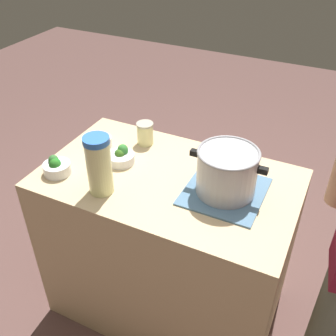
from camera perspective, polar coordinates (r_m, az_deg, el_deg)
name	(u,v)px	position (r m, az deg, el deg)	size (l,w,h in m)	color
ground_plane	(168,301)	(2.35, 0.00, -18.61)	(8.00, 8.00, 0.00)	brown
counter_slab	(168,247)	(2.01, 0.00, -11.33)	(1.12, 0.67, 0.87)	#D0B386
dish_cloth	(225,191)	(1.65, 8.18, -3.35)	(0.32, 0.33, 0.01)	slate
cooking_pot	(227,171)	(1.59, 8.49, -0.43)	(0.32, 0.25, 0.19)	#B7B7BC
lemonade_pitcher	(99,165)	(1.59, -9.92, 0.43)	(0.10, 0.10, 0.26)	beige
mason_jar	(145,133)	(1.92, -3.32, 5.01)	(0.08, 0.08, 0.11)	beige
broccoli_bowl_front	(56,167)	(1.79, -15.79, 0.17)	(0.12, 0.12, 0.08)	silver
broccoli_bowl_center	(100,141)	(1.94, -9.84, 3.90)	(0.12, 0.12, 0.09)	silver
broccoli_bowl_back	(121,156)	(1.81, -6.81, 1.66)	(0.13, 0.13, 0.08)	silver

